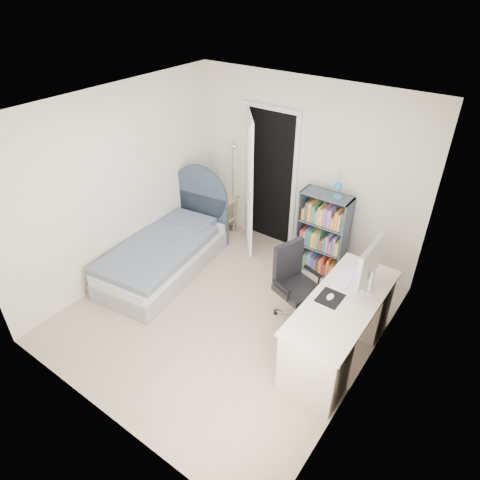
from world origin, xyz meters
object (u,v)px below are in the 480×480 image
Objects in this scene: nightstand at (221,204)px; desk at (340,325)px; bookcase at (323,236)px; bed at (167,252)px; floor_lamp at (234,196)px; office_chair at (294,279)px.

nightstand is 3.03m from desk.
bookcase reaches higher than desk.
desk is at bearing -27.44° from nightstand.
nightstand is 0.45× the size of bookcase.
bed is 1.49× the size of bookcase.
bed is 1.42m from floor_lamp.
nightstand is 2.28m from office_chair.
floor_lamp reaches higher than office_chair.
floor_lamp is at bearing 149.67° from desk.
floor_lamp reaches higher than desk.
desk is at bearing -56.05° from bookcase.
bookcase is (1.75, 1.21, 0.28)m from bed.
bookcase is at bearing 123.95° from desk.
floor_lamp is 0.91× the size of desk.
floor_lamp is 1.05× the size of bookcase.
desk is (0.86, -1.28, -0.13)m from bookcase.
bookcase is 0.87× the size of desk.
desk reaches higher than bed.
floor_lamp is (0.21, 0.05, 0.19)m from nightstand.
desk reaches higher than office_chair.
desk is (2.61, -0.07, 0.15)m from bed.
nightstand is 0.63× the size of office_chair.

